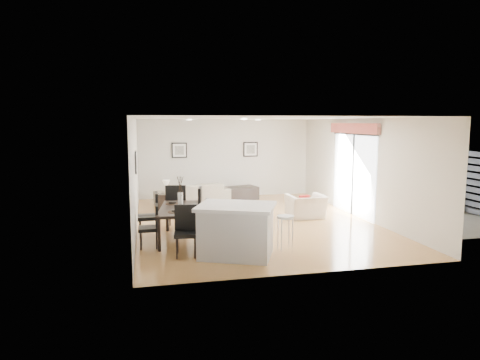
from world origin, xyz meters
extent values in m
plane|color=tan|center=(0.00, 0.00, 0.00)|extent=(8.00, 8.00, 0.00)
cube|color=beige|center=(0.00, 4.00, 1.35)|extent=(6.00, 0.04, 2.70)
cube|color=beige|center=(0.00, -4.00, 1.35)|extent=(6.00, 0.04, 2.70)
cube|color=beige|center=(-3.00, 0.00, 1.35)|extent=(0.04, 8.00, 2.70)
cube|color=beige|center=(3.00, 0.00, 1.35)|extent=(0.04, 8.00, 2.70)
cube|color=white|center=(0.00, 0.00, 2.70)|extent=(6.00, 8.00, 0.02)
imported|color=gray|center=(-1.30, 2.75, 0.34)|extent=(2.47, 1.54, 0.67)
imported|color=silver|center=(1.50, 0.11, 0.32)|extent=(0.99, 0.87, 0.63)
imported|color=#2D4F21|center=(5.86, -0.22, 0.29)|extent=(0.54, 0.48, 0.58)
imported|color=#2D4F21|center=(5.73, 1.44, 0.29)|extent=(0.34, 0.34, 0.59)
cube|color=black|center=(-2.02, -1.38, 0.70)|extent=(1.13, 1.87, 0.06)
cylinder|color=black|center=(-2.52, -2.14, 0.34)|extent=(0.07, 0.07, 0.67)
cylinder|color=black|center=(-2.27, -0.51, 0.34)|extent=(0.07, 0.07, 0.67)
cylinder|color=black|center=(-1.77, -2.25, 0.34)|extent=(0.07, 0.07, 0.67)
cylinder|color=black|center=(-1.52, -0.63, 0.34)|extent=(0.07, 0.07, 0.67)
cube|color=black|center=(-2.72, -1.82, 0.41)|extent=(0.41, 0.41, 0.07)
cube|color=black|center=(-2.55, -1.83, 0.66)|extent=(0.06, 0.41, 0.49)
cylinder|color=black|center=(-2.88, -1.66, 0.19)|extent=(0.03, 0.03, 0.37)
cylinder|color=black|center=(-2.56, -1.67, 0.19)|extent=(0.03, 0.03, 0.37)
cylinder|color=black|center=(-2.89, -1.98, 0.19)|extent=(0.03, 0.03, 0.37)
cylinder|color=black|center=(-2.57, -1.98, 0.19)|extent=(0.03, 0.03, 0.37)
cube|color=black|center=(-2.72, -0.94, 0.46)|extent=(0.46, 0.46, 0.08)
cube|color=black|center=(-2.53, -0.94, 0.75)|extent=(0.06, 0.46, 0.55)
cylinder|color=black|center=(-2.90, -0.76, 0.21)|extent=(0.04, 0.04, 0.42)
cylinder|color=black|center=(-2.54, -0.76, 0.21)|extent=(0.04, 0.04, 0.42)
cylinder|color=black|center=(-2.90, -1.12, 0.21)|extent=(0.04, 0.04, 0.42)
cylinder|color=black|center=(-2.55, -1.12, 0.21)|extent=(0.04, 0.04, 0.42)
cube|color=black|center=(-1.32, -1.82, 0.43)|extent=(0.53, 0.53, 0.07)
cube|color=black|center=(-1.50, -1.77, 0.70)|extent=(0.16, 0.43, 0.52)
cylinder|color=black|center=(-1.20, -2.03, 0.20)|extent=(0.03, 0.03, 0.39)
cylinder|color=black|center=(-1.52, -1.94, 0.20)|extent=(0.03, 0.03, 0.39)
cylinder|color=black|center=(-1.11, -1.70, 0.20)|extent=(0.03, 0.03, 0.39)
cylinder|color=black|center=(-1.44, -1.62, 0.20)|extent=(0.03, 0.03, 0.39)
cube|color=black|center=(-1.32, -0.94, 0.49)|extent=(0.58, 0.58, 0.09)
cube|color=black|center=(-1.53, -0.90, 0.80)|extent=(0.16, 0.49, 0.59)
cylinder|color=black|center=(-1.17, -1.17, 0.22)|extent=(0.04, 0.04, 0.45)
cylinder|color=black|center=(-1.54, -1.09, 0.22)|extent=(0.04, 0.04, 0.45)
cylinder|color=black|center=(-1.09, -0.79, 0.22)|extent=(0.04, 0.04, 0.45)
cylinder|color=black|center=(-1.47, -0.72, 0.22)|extent=(0.04, 0.04, 0.45)
cube|color=black|center=(-2.02, -2.55, 0.44)|extent=(0.49, 0.49, 0.08)
cube|color=black|center=(-2.00, -2.36, 0.72)|extent=(0.45, 0.11, 0.53)
cylinder|color=black|center=(-2.21, -2.71, 0.20)|extent=(0.03, 0.03, 0.40)
cylinder|color=black|center=(-2.17, -2.36, 0.20)|extent=(0.03, 0.03, 0.40)
cylinder|color=black|center=(-1.87, -2.75, 0.20)|extent=(0.03, 0.03, 0.40)
cylinder|color=black|center=(-1.83, -2.40, 0.20)|extent=(0.03, 0.03, 0.40)
cube|color=black|center=(-2.02, -0.21, 0.49)|extent=(0.56, 0.56, 0.09)
cube|color=black|center=(-2.06, -0.42, 0.80)|extent=(0.49, 0.14, 0.59)
cylinder|color=black|center=(-1.80, -0.05, 0.22)|extent=(0.04, 0.04, 0.45)
cylinder|color=black|center=(-1.86, -0.43, 0.22)|extent=(0.04, 0.04, 0.45)
cylinder|color=black|center=(-2.18, 0.01, 0.22)|extent=(0.04, 0.04, 0.45)
cylinder|color=black|center=(-2.24, -0.37, 0.22)|extent=(0.04, 0.04, 0.45)
cylinder|color=white|center=(-2.02, -1.38, 0.90)|extent=(0.12, 0.12, 0.34)
cylinder|color=#312215|center=(-1.73, -1.38, 0.74)|extent=(0.33, 0.33, 0.01)
cylinder|color=black|center=(-1.73, -1.38, 0.77)|extent=(0.17, 0.17, 0.05)
cylinder|color=#312215|center=(-2.16, -0.92, 0.74)|extent=(0.33, 0.33, 0.01)
cylinder|color=black|center=(-2.16, -0.92, 0.77)|extent=(0.17, 0.17, 0.05)
cylinder|color=#312215|center=(-2.16, -1.84, 0.74)|extent=(0.33, 0.33, 0.01)
cylinder|color=black|center=(-2.16, -1.84, 0.77)|extent=(0.17, 0.17, 0.05)
cube|color=black|center=(0.38, 3.25, 0.22)|extent=(1.22, 0.92, 0.44)
cube|color=black|center=(-2.18, 1.63, 0.27)|extent=(0.54, 0.54, 0.55)
cylinder|color=white|center=(-2.18, 1.63, 0.64)|extent=(0.10, 0.10, 0.17)
cone|color=silver|center=(-2.18, 1.63, 0.84)|extent=(0.21, 0.21, 0.23)
cube|color=maroon|center=(1.41, 0.02, 0.50)|extent=(0.29, 0.12, 0.28)
cube|color=#B8B8BA|center=(-1.06, -2.75, 0.47)|extent=(1.63, 1.45, 0.95)
cube|color=silver|center=(-1.06, -2.75, 0.98)|extent=(1.77, 1.59, 0.07)
cylinder|color=white|center=(-0.06, -2.75, 0.73)|extent=(0.34, 0.34, 0.05)
cylinder|color=silver|center=(0.06, -2.63, 0.36)|extent=(0.02, 0.02, 0.73)
cylinder|color=silver|center=(-0.17, -2.63, 0.36)|extent=(0.02, 0.02, 0.73)
cylinder|color=silver|center=(-0.17, -2.86, 0.36)|extent=(0.02, 0.02, 0.73)
cylinder|color=silver|center=(0.06, -2.86, 0.36)|extent=(0.02, 0.02, 0.73)
cube|color=black|center=(-1.60, 3.97, 1.65)|extent=(0.52, 0.03, 0.52)
cube|color=white|center=(-1.60, 3.97, 1.65)|extent=(0.44, 0.04, 0.44)
cube|color=#53534F|center=(-1.60, 3.97, 1.65)|extent=(0.30, 0.04, 0.30)
cube|color=black|center=(0.90, 3.97, 1.65)|extent=(0.52, 0.03, 0.52)
cube|color=white|center=(0.90, 3.97, 1.65)|extent=(0.44, 0.04, 0.44)
cube|color=#53534F|center=(0.90, 3.97, 1.65)|extent=(0.30, 0.04, 0.30)
cube|color=black|center=(-2.97, -0.20, 1.65)|extent=(0.03, 0.52, 0.52)
cube|color=white|center=(-2.97, -0.20, 1.65)|extent=(0.04, 0.44, 0.44)
cube|color=#53534F|center=(-2.97, -0.20, 1.65)|extent=(0.04, 0.30, 0.30)
cube|color=white|center=(2.98, 0.30, 1.12)|extent=(0.02, 2.40, 2.25)
cube|color=black|center=(2.96, 0.30, 1.12)|extent=(0.03, 0.05, 2.25)
cube|color=black|center=(2.96, 0.30, 2.27)|extent=(0.03, 2.50, 0.05)
cube|color=maroon|center=(2.92, 0.30, 2.43)|extent=(0.10, 2.70, 0.28)
plane|color=gray|center=(5.00, 0.30, 0.00)|extent=(6.00, 6.00, 0.00)
cube|color=#323235|center=(6.20, 0.30, 0.90)|extent=(0.08, 5.50, 1.80)
cube|color=brown|center=(6.05, 2.70, 1.00)|extent=(0.35, 0.35, 2.00)
camera|label=1|loc=(-2.76, -10.68, 2.59)|focal=32.00mm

